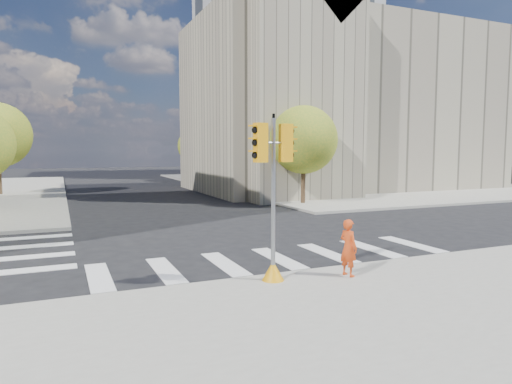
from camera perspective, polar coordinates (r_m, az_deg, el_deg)
ground at (r=16.43m, az=0.02°, el=-6.76°), size 160.00×160.00×0.00m
sidewalk_far_right at (r=48.66m, az=9.53°, el=1.24°), size 28.00×40.00×0.15m
civic_building at (r=40.56m, az=9.73°, el=10.62°), size 26.00×16.00×19.39m
office_tower at (r=64.50m, az=3.27°, el=15.59°), size 20.00×18.00×30.00m
tree_re_near at (r=28.38m, az=5.96°, el=6.50°), size 4.20×4.20×6.16m
tree_re_mid at (r=39.30m, az=-2.69°, el=6.61°), size 4.60×4.60×6.66m
tree_re_far at (r=50.69m, az=-7.51°, el=5.72°), size 4.00×4.00×5.88m
lamp_near at (r=32.17m, az=3.23°, el=7.31°), size 0.35×0.18×8.11m
lamp_far at (r=45.12m, az=-4.80°, el=6.71°), size 0.35×0.18×8.11m
traffic_signal at (r=11.36m, az=2.17°, el=-2.48°), size 1.08×0.56×4.16m
photographer at (r=12.16m, az=11.48°, el=-6.83°), size 0.46×0.61×1.50m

